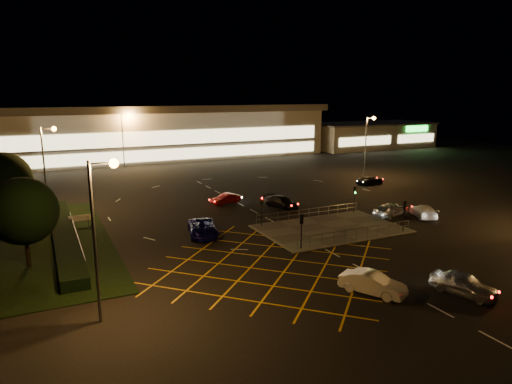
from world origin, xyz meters
name	(u,v)px	position (x,y,z in m)	size (l,w,h in m)	color
ground	(304,227)	(0.00, 0.00, 0.00)	(180.00, 180.00, 0.00)	black
pedestrian_island	(331,229)	(2.00, -2.00, 0.06)	(14.00, 9.00, 0.12)	#4C4944
grass_verge	(5,248)	(-28.00, 6.00, 0.04)	(18.00, 30.00, 0.08)	black
hedge	(64,235)	(-23.00, 6.00, 0.50)	(2.00, 26.00, 1.00)	black
supermarket	(158,132)	(0.00, 61.95, 5.31)	(72.00, 26.50, 10.50)	beige
retail_unit_a	(348,136)	(46.00, 53.97, 3.21)	(18.80, 14.80, 6.35)	beige
retail_unit_b	(397,134)	(62.00, 53.96, 3.22)	(14.80, 14.80, 6.35)	beige
streetlight_sw	(101,218)	(-21.56, -12.00, 6.56)	(1.78, 0.56, 10.03)	slate
streetlight_nw	(47,157)	(-23.56, 18.00, 6.56)	(1.78, 0.56, 10.03)	slate
streetlight_ne	(368,138)	(24.44, 20.00, 6.56)	(1.78, 0.56, 10.03)	slate
streetlight_far_left	(125,133)	(-9.56, 48.00, 6.56)	(1.78, 0.56, 10.03)	slate
streetlight_far_right	(303,125)	(30.44, 50.00, 6.56)	(1.78, 0.56, 10.03)	slate
signal_sw	(301,224)	(-4.00, -5.99, 2.37)	(0.28, 0.30, 3.15)	black
signal_se	(404,209)	(8.00, -5.99, 2.37)	(0.28, 0.30, 3.15)	black
signal_nw	(261,205)	(-4.00, 1.99, 2.37)	(0.28, 0.30, 3.15)	black
signal_ne	(354,194)	(8.00, 1.99, 2.37)	(0.28, 0.30, 3.15)	black
tree_c	(3,180)	(-28.00, 14.00, 4.95)	(5.76, 5.76, 7.84)	black
tree_e	(23,211)	(-26.00, 0.00, 4.64)	(5.40, 5.40, 7.35)	black
car_near_silver	(464,284)	(1.32, -18.93, 0.77)	(1.82, 4.54, 1.55)	#A9ABB0
car_queue_white	(373,283)	(-4.30, -16.06, 0.76)	(1.60, 4.60, 1.51)	silver
car_left_blue	(203,228)	(-10.61, 1.69, 0.78)	(2.59, 5.61, 1.56)	#0E0E57
car_far_dkgrey	(282,202)	(1.91, 8.25, 0.69)	(1.94, 4.77, 1.38)	black
car_right_silver	(391,210)	(11.02, -0.80, 0.79)	(1.87, 4.65, 1.58)	#B5B9BD
car_circ_red	(226,199)	(-3.52, 13.11, 0.64)	(1.35, 3.86, 1.27)	maroon
car_east_grey	(370,180)	(21.25, 15.15, 0.61)	(2.02, 4.38, 1.22)	black
car_approach_white	(423,211)	(14.20, -2.61, 0.70)	(1.95, 4.80, 1.39)	white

